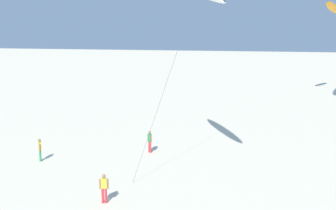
{
  "coord_description": "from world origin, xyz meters",
  "views": [
    {
      "loc": [
        8.9,
        -0.58,
        9.45
      ],
      "look_at": [
        3.78,
        25.89,
        4.09
      ],
      "focal_mm": 43.22,
      "sensor_mm": 36.0,
      "label": 1
    }
  ],
  "objects_px": {
    "flying_kite_5": "(333,8)",
    "person_near_right": "(150,141)",
    "person_mid_field": "(40,149)",
    "person_foreground_walker": "(104,187)"
  },
  "relations": [
    {
      "from": "flying_kite_5",
      "to": "person_mid_field",
      "type": "distance_m",
      "value": 41.74
    },
    {
      "from": "person_near_right",
      "to": "person_mid_field",
      "type": "distance_m",
      "value": 7.89
    },
    {
      "from": "person_near_right",
      "to": "person_mid_field",
      "type": "bearing_deg",
      "value": -154.79
    },
    {
      "from": "person_foreground_walker",
      "to": "person_near_right",
      "type": "distance_m",
      "value": 9.04
    },
    {
      "from": "flying_kite_5",
      "to": "person_near_right",
      "type": "relative_size",
      "value": 7.5
    },
    {
      "from": "person_near_right",
      "to": "person_mid_field",
      "type": "relative_size",
      "value": 1.03
    },
    {
      "from": "flying_kite_5",
      "to": "person_mid_field",
      "type": "xyz_separation_m",
      "value": [
        -24.82,
        -31.79,
        -10.74
      ]
    },
    {
      "from": "flying_kite_5",
      "to": "person_near_right",
      "type": "bearing_deg",
      "value": -121.88
    },
    {
      "from": "flying_kite_5",
      "to": "person_foreground_walker",
      "type": "height_order",
      "value": "flying_kite_5"
    },
    {
      "from": "person_foreground_walker",
      "to": "person_near_right",
      "type": "xyz_separation_m",
      "value": [
        0.35,
        9.03,
        0.02
      ]
    }
  ]
}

